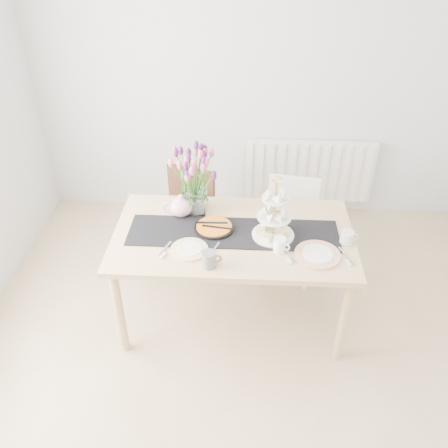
# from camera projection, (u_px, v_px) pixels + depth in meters

# --- Properties ---
(room_shell) EXTENTS (4.50, 4.50, 4.50)m
(room_shell) POSITION_uv_depth(u_px,v_px,m) (263.00, 237.00, 2.22)
(room_shell) COLOR tan
(room_shell) RESTS_ON ground
(radiator) EXTENTS (1.20, 0.08, 0.60)m
(radiator) POSITION_uv_depth(u_px,v_px,m) (309.00, 171.00, 4.47)
(radiator) COLOR white
(radiator) RESTS_ON room_shell
(dining_table) EXTENTS (1.60, 0.90, 0.75)m
(dining_table) POSITION_uv_depth(u_px,v_px,m) (233.00, 242.00, 3.21)
(dining_table) COLOR tan
(dining_table) RESTS_ON ground
(chair_brown) EXTENTS (0.51, 0.51, 0.82)m
(chair_brown) POSITION_uv_depth(u_px,v_px,m) (187.00, 211.00, 3.87)
(chair_brown) COLOR #362113
(chair_brown) RESTS_ON ground
(chair_white) EXTENTS (0.46, 0.46, 0.80)m
(chair_white) POSITION_uv_depth(u_px,v_px,m) (290.00, 221.00, 3.78)
(chair_white) COLOR white
(chair_white) RESTS_ON ground
(table_runner) EXTENTS (1.40, 0.35, 0.01)m
(table_runner) POSITION_uv_depth(u_px,v_px,m) (233.00, 233.00, 3.16)
(table_runner) COLOR black
(table_runner) RESTS_ON dining_table
(tulip_vase) EXTENTS (0.60, 0.60, 0.51)m
(tulip_vase) POSITION_uv_depth(u_px,v_px,m) (194.00, 170.00, 3.20)
(tulip_vase) COLOR silver
(tulip_vase) RESTS_ON dining_table
(cake_stand) EXTENTS (0.28, 0.28, 0.41)m
(cake_stand) POSITION_uv_depth(u_px,v_px,m) (274.00, 222.00, 3.07)
(cake_stand) COLOR gold
(cake_stand) RESTS_ON dining_table
(teapot) EXTENTS (0.27, 0.23, 0.16)m
(teapot) POSITION_uv_depth(u_px,v_px,m) (181.00, 207.00, 3.28)
(teapot) COLOR silver
(teapot) RESTS_ON dining_table
(cream_jug) EXTENTS (0.09, 0.09, 0.09)m
(cream_jug) POSITION_uv_depth(u_px,v_px,m) (347.00, 237.00, 3.05)
(cream_jug) COLOR silver
(cream_jug) RESTS_ON dining_table
(tart_tin) EXTENTS (0.27, 0.27, 0.03)m
(tart_tin) POSITION_uv_depth(u_px,v_px,m) (214.00, 228.00, 3.19)
(tart_tin) COLOR black
(tart_tin) RESTS_ON dining_table
(mug_grey) EXTENTS (0.10, 0.10, 0.11)m
(mug_grey) POSITION_uv_depth(u_px,v_px,m) (209.00, 259.00, 2.86)
(mug_grey) COLOR slate
(mug_grey) RESTS_ON dining_table
(mug_white) EXTENTS (0.11, 0.11, 0.09)m
(mug_white) POSITION_uv_depth(u_px,v_px,m) (280.00, 245.00, 2.98)
(mug_white) COLOR white
(mug_white) RESTS_ON dining_table
(plate_left) EXTENTS (0.31, 0.31, 0.01)m
(plate_left) POSITION_uv_depth(u_px,v_px,m) (189.00, 249.00, 3.01)
(plate_left) COLOR white
(plate_left) RESTS_ON dining_table
(plate_right) EXTENTS (0.38, 0.38, 0.01)m
(plate_right) POSITION_uv_depth(u_px,v_px,m) (318.00, 255.00, 2.96)
(plate_right) COLOR silver
(plate_right) RESTS_ON dining_table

